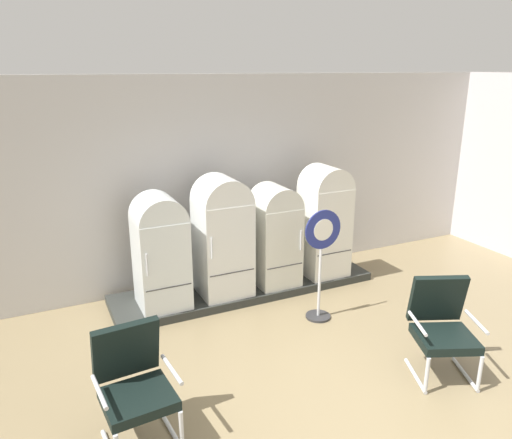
% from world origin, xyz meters
% --- Properties ---
extents(ground, '(12.00, 10.00, 0.05)m').
position_xyz_m(ground, '(0.00, 0.00, -0.03)').
color(ground, '#857452').
extents(back_wall, '(11.76, 0.12, 3.00)m').
position_xyz_m(back_wall, '(0.00, 3.66, 1.51)').
color(back_wall, silver).
rests_on(back_wall, ground).
extents(display_plinth, '(3.76, 0.95, 0.11)m').
position_xyz_m(display_plinth, '(0.00, 3.02, 0.06)').
color(display_plinth, '#2D302C').
rests_on(display_plinth, ground).
extents(refrigerator_0, '(0.62, 0.66, 1.48)m').
position_xyz_m(refrigerator_0, '(-1.22, 2.91, 0.90)').
color(refrigerator_0, white).
rests_on(refrigerator_0, display_plinth).
extents(refrigerator_1, '(0.68, 0.67, 1.63)m').
position_xyz_m(refrigerator_1, '(-0.37, 2.91, 0.98)').
color(refrigerator_1, white).
rests_on(refrigerator_1, display_plinth).
extents(refrigerator_2, '(0.59, 0.63, 1.43)m').
position_xyz_m(refrigerator_2, '(0.41, 2.89, 0.87)').
color(refrigerator_2, silver).
rests_on(refrigerator_2, display_plinth).
extents(refrigerator_3, '(0.62, 0.61, 1.63)m').
position_xyz_m(refrigerator_3, '(1.22, 2.88, 0.98)').
color(refrigerator_3, white).
rests_on(refrigerator_3, display_plinth).
extents(armchair_left, '(0.68, 0.70, 1.03)m').
position_xyz_m(armchair_left, '(-2.03, 0.79, 0.56)').
color(armchair_left, silver).
rests_on(armchair_left, ground).
extents(armchair_right, '(0.79, 0.82, 1.03)m').
position_xyz_m(armchair_right, '(1.05, 0.39, 0.56)').
color(armchair_right, silver).
rests_on(armchair_right, ground).
extents(sign_stand, '(0.49, 0.32, 1.45)m').
position_xyz_m(sign_stand, '(0.53, 1.89, 0.74)').
color(sign_stand, '#2D2D30').
rests_on(sign_stand, ground).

